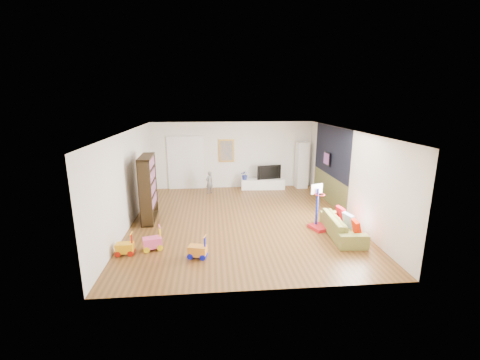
{
  "coord_description": "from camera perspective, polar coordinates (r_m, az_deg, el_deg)",
  "views": [
    {
      "loc": [
        -0.86,
        -9.16,
        3.58
      ],
      "look_at": [
        0.0,
        0.4,
        1.15
      ],
      "focal_mm": 24.0,
      "sensor_mm": 36.0,
      "label": 1
    }
  ],
  "objects": [
    {
      "name": "tall_cabinet",
      "position": [
        13.42,
        10.9,
        2.63
      ],
      "size": [
        0.47,
        0.47,
        1.9
      ],
      "primitive_type": "cube",
      "rotation": [
        0.0,
        0.0,
        0.05
      ],
      "color": "white",
      "rests_on": "ground"
    },
    {
      "name": "doorway",
      "position": [
        13.16,
        -9.59,
        2.92
      ],
      "size": [
        1.45,
        0.06,
        2.1
      ],
      "primitive_type": "cube",
      "color": "white",
      "rests_on": "ground"
    },
    {
      "name": "pillow_right",
      "position": [
        9.58,
        17.55,
        -5.69
      ],
      "size": [
        0.15,
        0.39,
        0.38
      ],
      "primitive_type": "cube",
      "rotation": [
        0.0,
        0.0,
        0.12
      ],
      "color": "red",
      "rests_on": "sofa"
    },
    {
      "name": "ride_on_pink",
      "position": [
        8.18,
        -15.35,
        -10.0
      ],
      "size": [
        0.5,
        0.39,
        0.59
      ],
      "primitive_type": "cube",
      "rotation": [
        0.0,
        0.0,
        0.28
      ],
      "color": "#F65394",
      "rests_on": "ground"
    },
    {
      "name": "artwork_right",
      "position": [
        11.67,
        15.18,
        3.69
      ],
      "size": [
        0.04,
        0.56,
        0.46
      ],
      "primitive_type": "cube",
      "color": "#7F3F8C",
      "rests_on": "wall_right"
    },
    {
      "name": "pillow_left",
      "position": [
        8.69,
        19.99,
        -7.95
      ],
      "size": [
        0.12,
        0.38,
        0.37
      ],
      "primitive_type": "cube",
      "rotation": [
        0.0,
        0.0,
        -0.06
      ],
      "color": "red",
      "rests_on": "sofa"
    },
    {
      "name": "wall_back",
      "position": [
        13.13,
        -1.31,
        4.42
      ],
      "size": [
        6.5,
        0.0,
        2.7
      ],
      "primitive_type": "cube",
      "color": "silver",
      "rests_on": "ground"
    },
    {
      "name": "painting_back",
      "position": [
        13.05,
        -2.41,
        5.24
      ],
      "size": [
        0.62,
        0.06,
        0.92
      ],
      "primitive_type": "cube",
      "color": "gold",
      "rests_on": "wall_back"
    },
    {
      "name": "tv",
      "position": [
        13.13,
        5.05,
        1.48
      ],
      "size": [
        1.01,
        0.32,
        0.58
      ],
      "primitive_type": "imported",
      "rotation": [
        0.0,
        0.0,
        0.19
      ],
      "color": "black",
      "rests_on": "media_console"
    },
    {
      "name": "navy_accent",
      "position": [
        11.46,
        15.92,
        4.98
      ],
      "size": [
        0.01,
        3.2,
        1.7
      ],
      "primitive_type": "cube",
      "color": "black",
      "rests_on": "wall_right"
    },
    {
      "name": "ceiling",
      "position": [
        9.24,
        0.22,
        8.74
      ],
      "size": [
        6.5,
        7.5,
        0.0
      ],
      "primitive_type": "cube",
      "color": "white",
      "rests_on": "ground"
    },
    {
      "name": "child",
      "position": [
        12.5,
        -5.47,
        -0.43
      ],
      "size": [
        0.38,
        0.36,
        0.87
      ],
      "primitive_type": "imported",
      "rotation": [
        0.0,
        0.0,
        3.79
      ],
      "color": "slate",
      "rests_on": "ground"
    },
    {
      "name": "bookshelf",
      "position": [
        9.98,
        -16.01,
        -1.44
      ],
      "size": [
        0.41,
        1.36,
        1.97
      ],
      "primitive_type": "cube",
      "rotation": [
        0.0,
        0.0,
        0.05
      ],
      "color": "black",
      "rests_on": "ground"
    },
    {
      "name": "ride_on_orange",
      "position": [
        7.6,
        -7.58,
        -11.68
      ],
      "size": [
        0.47,
        0.35,
        0.55
      ],
      "primitive_type": "cube",
      "rotation": [
        0.0,
        0.0,
        -0.26
      ],
      "color": "orange",
      "rests_on": "ground"
    },
    {
      "name": "wall_left",
      "position": [
        9.73,
        -19.21,
        0.15
      ],
      "size": [
        0.0,
        7.5,
        2.7
      ],
      "primitive_type": "cube",
      "color": "silver",
      "rests_on": "ground"
    },
    {
      "name": "media_console",
      "position": [
        13.15,
        4.07,
        -0.71
      ],
      "size": [
        1.78,
        0.53,
        0.41
      ],
      "primitive_type": "cube",
      "rotation": [
        0.0,
        0.0,
        -0.05
      ],
      "color": "white",
      "rests_on": "ground"
    },
    {
      "name": "vase_plant",
      "position": [
        12.93,
        0.9,
        0.93
      ],
      "size": [
        0.38,
        0.34,
        0.4
      ],
      "primitive_type": "imported",
      "rotation": [
        0.0,
        0.0,
        0.08
      ],
      "color": "#273897",
      "rests_on": "media_console"
    },
    {
      "name": "basketball_hoop",
      "position": [
        9.24,
        14.09,
        -4.77
      ],
      "size": [
        0.6,
        0.66,
        1.29
      ],
      "primitive_type": "cube",
      "rotation": [
        0.0,
        0.0,
        0.35
      ],
      "color": "red",
      "rests_on": "ground"
    },
    {
      "name": "wall_front",
      "position": [
        5.92,
        3.64,
        -7.96
      ],
      "size": [
        6.5,
        0.0,
        2.7
      ],
      "primitive_type": "cube",
      "color": "silver",
      "rests_on": "ground"
    },
    {
      "name": "sofa",
      "position": [
        9.11,
        17.76,
        -7.79
      ],
      "size": [
        0.84,
        1.9,
        0.54
      ],
      "primitive_type": "imported",
      "rotation": [
        0.0,
        0.0,
        1.51
      ],
      "color": "olive",
      "rests_on": "ground"
    },
    {
      "name": "olive_wainscot",
      "position": [
        11.74,
        15.48,
        -1.54
      ],
      "size": [
        0.01,
        3.2,
        1.0
      ],
      "primitive_type": "cube",
      "color": "brown",
      "rests_on": "wall_right"
    },
    {
      "name": "ride_on_yellow",
      "position": [
        8.15,
        -19.85,
        -10.65
      ],
      "size": [
        0.41,
        0.25,
        0.54
      ],
      "primitive_type": "cube",
      "rotation": [
        0.0,
        0.0,
        0.0
      ],
      "color": "#F1A90E",
      "rests_on": "ground"
    },
    {
      "name": "wall_right",
      "position": [
        10.29,
        18.55,
        0.93
      ],
      "size": [
        0.0,
        7.5,
        2.7
      ],
      "primitive_type": "cube",
      "color": "white",
      "rests_on": "ground"
    },
    {
      "name": "pillow_center",
      "position": [
        9.08,
        18.81,
        -6.89
      ],
      "size": [
        0.19,
        0.42,
        0.4
      ],
      "primitive_type": "cube",
      "rotation": [
        0.0,
        0.0,
        0.22
      ],
      "color": "white",
      "rests_on": "sofa"
    },
    {
      "name": "floor",
      "position": [
        9.87,
        0.21,
        -7.05
      ],
      "size": [
        6.5,
        7.5,
        0.0
      ],
      "primitive_type": "cube",
      "color": "brown",
      "rests_on": "ground"
    }
  ]
}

